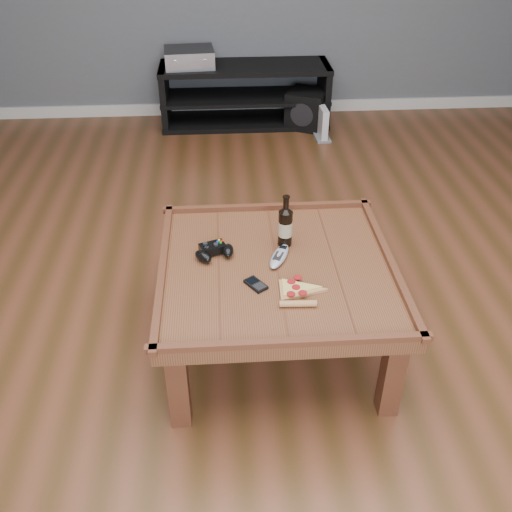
{
  "coord_description": "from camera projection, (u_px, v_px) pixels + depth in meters",
  "views": [
    {
      "loc": [
        -0.22,
        -1.96,
        1.87
      ],
      "look_at": [
        -0.09,
        -0.02,
        0.52
      ],
      "focal_mm": 40.0,
      "sensor_mm": 36.0,
      "label": 1
    }
  ],
  "objects": [
    {
      "name": "game_controller",
      "position": [
        214.0,
        251.0,
        2.48
      ],
      "size": [
        0.18,
        0.16,
        0.05
      ],
      "rotation": [
        0.0,
        0.0,
        0.34
      ],
      "color": "black",
      "rests_on": "coffee_table"
    },
    {
      "name": "game_console",
      "position": [
        323.0,
        125.0,
        4.6
      ],
      "size": [
        0.12,
        0.21,
        0.26
      ],
      "rotation": [
        0.0,
        0.0,
        0.04
      ],
      "color": "gray",
      "rests_on": "ground"
    },
    {
      "name": "remote_control",
      "position": [
        279.0,
        256.0,
        2.46
      ],
      "size": [
        0.13,
        0.2,
        0.03
      ],
      "rotation": [
        0.0,
        0.0,
        -0.4
      ],
      "color": "#9B9FA9",
      "rests_on": "coffee_table"
    },
    {
      "name": "smartphone",
      "position": [
        256.0,
        284.0,
        2.31
      ],
      "size": [
        0.1,
        0.11,
        0.01
      ],
      "rotation": [
        0.0,
        0.0,
        0.6
      ],
      "color": "black",
      "rests_on": "coffee_table"
    },
    {
      "name": "av_receiver",
      "position": [
        189.0,
        57.0,
        4.59
      ],
      "size": [
        0.42,
        0.36,
        0.14
      ],
      "rotation": [
        0.0,
        0.0,
        0.08
      ],
      "color": "black",
      "rests_on": "media_console"
    },
    {
      "name": "pizza_slice",
      "position": [
        296.0,
        291.0,
        2.27
      ],
      "size": [
        0.17,
        0.27,
        0.03
      ],
      "rotation": [
        0.0,
        0.0,
        -0.04
      ],
      "color": "#AF7E4C",
      "rests_on": "coffee_table"
    },
    {
      "name": "coffee_table",
      "position": [
        277.0,
        277.0,
        2.46
      ],
      "size": [
        1.03,
        1.03,
        0.48
      ],
      "color": "#502817",
      "rests_on": "ground"
    },
    {
      "name": "media_console",
      "position": [
        245.0,
        95.0,
        4.8
      ],
      "size": [
        1.4,
        0.45,
        0.5
      ],
      "color": "black",
      "rests_on": "ground"
    },
    {
      "name": "beer_bottle",
      "position": [
        285.0,
        225.0,
        2.51
      ],
      "size": [
        0.06,
        0.06,
        0.25
      ],
      "color": "black",
      "rests_on": "coffee_table"
    },
    {
      "name": "baseboard",
      "position": [
        244.0,
        108.0,
        5.11
      ],
      "size": [
        5.0,
        0.02,
        0.1
      ],
      "primitive_type": "cube",
      "color": "silver",
      "rests_on": "ground"
    },
    {
      "name": "ground",
      "position": [
        275.0,
        343.0,
        2.69
      ],
      "size": [
        6.0,
        6.0,
        0.0
      ],
      "primitive_type": "plane",
      "color": "#472C14",
      "rests_on": "ground"
    },
    {
      "name": "subwoofer",
      "position": [
        307.0,
        109.0,
        4.79
      ],
      "size": [
        0.41,
        0.41,
        0.31
      ],
      "rotation": [
        0.0,
        0.0,
        -0.43
      ],
      "color": "black",
      "rests_on": "ground"
    }
  ]
}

